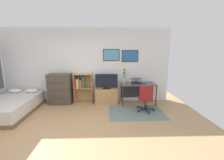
{
  "coord_description": "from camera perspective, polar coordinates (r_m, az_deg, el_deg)",
  "views": [
    {
      "loc": [
        0.76,
        -3.15,
        1.92
      ],
      "look_at": [
        0.91,
        1.5,
        0.99
      ],
      "focal_mm": 24.17,
      "sensor_mm": 36.0,
      "label": 1
    }
  ],
  "objects": [
    {
      "name": "dresser",
      "position": [
        5.73,
        -19.03,
        -3.16
      ],
      "size": [
        0.8,
        0.46,
        1.09
      ],
      "color": "#4C4238",
      "rests_on": "ground_plane"
    },
    {
      "name": "bookshelf",
      "position": [
        5.6,
        -11.24,
        -2.29
      ],
      "size": [
        0.64,
        0.3,
        1.07
      ],
      "color": "tan",
      "rests_on": "ground_plane"
    },
    {
      "name": "bamboo_vase",
      "position": [
        5.5,
        4.68,
        1.7
      ],
      "size": [
        0.1,
        0.1,
        0.53
      ],
      "color": "silver",
      "rests_on": "desk"
    },
    {
      "name": "area_rug",
      "position": [
        4.88,
        9.18,
        -11.93
      ],
      "size": [
        1.7,
        1.2,
        0.01
      ],
      "primitive_type": "cube",
      "color": "slate",
      "rests_on": "ground_plane"
    },
    {
      "name": "laptop",
      "position": [
        5.52,
        9.15,
        -0.43
      ],
      "size": [
        0.44,
        0.47,
        0.17
      ],
      "rotation": [
        0.0,
        0.0,
        0.1
      ],
      "color": "black",
      "rests_on": "desk"
    },
    {
      "name": "television",
      "position": [
        5.41,
        -2.11,
        -0.55
      ],
      "size": [
        0.8,
        0.16,
        0.53
      ],
      "color": "black",
      "rests_on": "tv_stand"
    },
    {
      "name": "tv_stand",
      "position": [
        5.57,
        -2.07,
        -5.89
      ],
      "size": [
        0.82,
        0.41,
        0.54
      ],
      "color": "tan",
      "rests_on": "ground_plane"
    },
    {
      "name": "wine_glass",
      "position": [
        5.31,
        6.63,
        -0.1
      ],
      "size": [
        0.07,
        0.07,
        0.18
      ],
      "color": "silver",
      "rests_on": "desk"
    },
    {
      "name": "computer_mouse",
      "position": [
        5.45,
        12.31,
        -1.25
      ],
      "size": [
        0.06,
        0.1,
        0.03
      ],
      "primitive_type": "ellipsoid",
      "color": "#262628",
      "rests_on": "desk"
    },
    {
      "name": "ground_plane",
      "position": [
        3.77,
        -14.07,
        -19.69
      ],
      "size": [
        7.2,
        7.2,
        0.0
      ],
      "primitive_type": "plane",
      "color": "tan"
    },
    {
      "name": "bed",
      "position": [
        5.65,
        -33.88,
        -8.08
      ],
      "size": [
        1.32,
        2.05,
        0.57
      ],
      "rotation": [
        0.0,
        0.0,
        -0.0
      ],
      "color": "brown",
      "rests_on": "ground_plane"
    },
    {
      "name": "desk",
      "position": [
        5.56,
        9.65,
        -2.46
      ],
      "size": [
        1.22,
        0.62,
        0.74
      ],
      "color": "#4C4C4F",
      "rests_on": "ground_plane"
    },
    {
      "name": "wall_back_with_posters",
      "position": [
        5.66,
        -9.49,
        5.45
      ],
      "size": [
        6.12,
        0.09,
        2.7
      ],
      "color": "white",
      "rests_on": "ground_plane"
    },
    {
      "name": "office_chair",
      "position": [
        4.82,
        12.64,
        -6.62
      ],
      "size": [
        0.57,
        0.58,
        0.86
      ],
      "rotation": [
        0.0,
        0.0,
        -0.14
      ],
      "color": "#232326",
      "rests_on": "ground_plane"
    }
  ]
}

